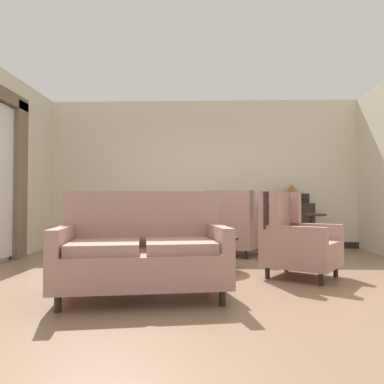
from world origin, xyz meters
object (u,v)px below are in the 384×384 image
(gramophone, at_px, (290,192))
(sideboard, at_px, (287,223))
(armchair_far_left, at_px, (116,237))
(armchair_beside_settee, at_px, (234,229))
(side_table, at_px, (312,232))
(settee, at_px, (143,253))
(porcelain_vase, at_px, (206,224))
(armchair_near_window, at_px, (295,240))
(coffee_table, at_px, (206,242))

(gramophone, bearing_deg, sideboard, 118.08)
(armchair_far_left, distance_m, armchair_beside_settee, 2.12)
(side_table, bearing_deg, sideboard, 97.58)
(settee, bearing_deg, side_table, 36.98)
(porcelain_vase, distance_m, armchair_far_left, 1.23)
(settee, xyz_separation_m, side_table, (2.34, 2.45, 0.01))
(settee, distance_m, gramophone, 4.19)
(armchair_far_left, bearing_deg, settee, 34.89)
(armchair_near_window, height_order, side_table, armchair_near_window)
(gramophone, bearing_deg, armchair_beside_settee, -145.76)
(gramophone, bearing_deg, porcelain_vase, -127.60)
(side_table, height_order, gramophone, gramophone)
(gramophone, bearing_deg, side_table, -84.27)
(coffee_table, bearing_deg, side_table, 30.95)
(armchair_near_window, bearing_deg, porcelain_vase, 103.39)
(settee, xyz_separation_m, gramophone, (2.23, 3.48, 0.69))
(armchair_near_window, relative_size, sideboard, 1.00)
(porcelain_vase, bearing_deg, armchair_near_window, -20.76)
(coffee_table, distance_m, gramophone, 2.72)
(armchair_near_window, bearing_deg, armchair_beside_settee, 53.48)
(coffee_table, height_order, settee, settee)
(porcelain_vase, xyz_separation_m, sideboard, (1.57, 2.18, -0.11))
(armchair_beside_settee, height_order, gramophone, gramophone)
(armchair_beside_settee, bearing_deg, armchair_far_left, 64.35)
(armchair_near_window, height_order, armchair_beside_settee, armchair_beside_settee)
(porcelain_vase, relative_size, sideboard, 0.34)
(coffee_table, distance_m, settee, 1.55)
(side_table, relative_size, sideboard, 0.67)
(armchair_near_window, bearing_deg, gramophone, 22.24)
(coffee_table, xyz_separation_m, armchair_near_window, (1.09, -0.45, 0.08))
(porcelain_vase, xyz_separation_m, armchair_near_window, (1.09, -0.41, -0.17))
(coffee_table, distance_m, armchair_far_left, 1.22)
(armchair_far_left, bearing_deg, armchair_beside_settee, 139.23)
(porcelain_vase, bearing_deg, settee, -114.09)
(settee, relative_size, side_table, 2.38)
(armchair_far_left, relative_size, gramophone, 2.13)
(coffee_table, xyz_separation_m, armchair_far_left, (-1.22, 0.00, 0.07))
(armchair_beside_settee, relative_size, gramophone, 2.32)
(settee, relative_size, gramophone, 3.62)
(settee, height_order, sideboard, sideboard)
(armchair_far_left, distance_m, sideboard, 3.52)
(armchair_beside_settee, xyz_separation_m, gramophone, (1.14, 0.78, 0.65))
(armchair_far_left, height_order, gramophone, gramophone)
(armchair_far_left, bearing_deg, sideboard, 139.64)
(side_table, bearing_deg, coffee_table, -149.05)
(armchair_beside_settee, bearing_deg, side_table, -164.22)
(side_table, distance_m, sideboard, 1.12)
(side_table, bearing_deg, gramophone, 95.73)
(coffee_table, height_order, armchair_near_window, armchair_near_window)
(porcelain_vase, relative_size, side_table, 0.51)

